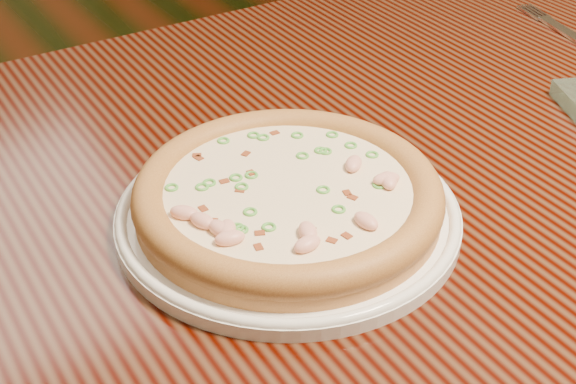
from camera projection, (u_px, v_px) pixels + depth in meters
hero_table at (361, 237)px, 0.84m from camera, size 1.20×0.80×0.75m
plate at (288, 212)px, 0.69m from camera, size 0.30×0.30×0.02m
pizza at (288, 195)px, 0.68m from camera, size 0.26×0.26×0.03m
fork at (565, 31)px, 1.03m from camera, size 0.05×0.17×0.00m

